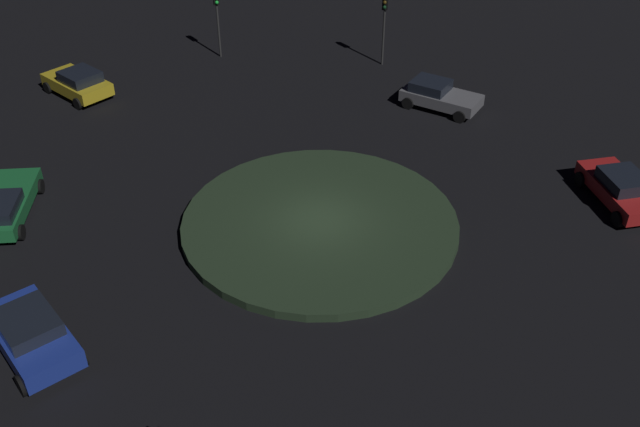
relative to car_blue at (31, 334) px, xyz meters
name	(u,v)px	position (x,y,z in m)	size (l,w,h in m)	color
ground_plane	(320,227)	(-0.67, -11.29, -0.80)	(120.12, 120.12, 0.00)	black
roundabout_island	(320,223)	(-0.67, -11.29, -0.62)	(10.90, 10.90, 0.35)	#263823
car_blue	(31,334)	(0.00, 0.00, 0.00)	(3.98, 2.13, 1.49)	#1E38A5
car_green	(4,205)	(7.83, -2.04, -0.11)	(4.74, 4.11, 1.31)	#1E7238
car_grey	(439,95)	(3.33, -22.54, -0.09)	(4.28, 3.00, 1.36)	slate
car_yellow	(78,83)	(16.43, -9.17, -0.06)	(4.14, 2.56, 1.45)	gold
car_red	(621,188)	(-7.33, -21.79, -0.07)	(4.49, 3.53, 1.41)	red
traffic_light_east	(217,9)	(15.94, -17.71, 2.04)	(0.39, 0.36, 3.98)	#2D2D2D
traffic_light_southeast	(384,15)	(9.07, -24.14, 2.12)	(0.37, 0.39, 4.10)	#2D2D2D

